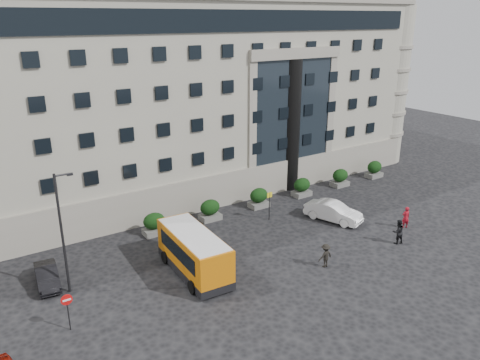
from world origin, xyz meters
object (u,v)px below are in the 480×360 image
object	(u,v)px
hedge_a	(154,224)
pedestrian_c	(325,255)
hedge_d	(302,187)
minibus	(194,251)
bus_stop_sign	(269,201)
no_entry_sign	(67,305)
red_truck	(34,215)
hedge_f	(374,169)
pedestrian_a	(406,217)
hedge_e	(340,178)
pedestrian_b	(398,232)
parked_car_b	(47,276)
white_taxi	(333,212)
street_lamp	(63,230)
hedge_c	(259,198)
hedge_b	(210,210)

from	to	relation	value
hedge_a	pedestrian_c	bearing A→B (deg)	-55.43
hedge_d	minibus	size ratio (longest dim) A/B	0.25
bus_stop_sign	hedge_a	bearing A→B (deg)	163.58
no_entry_sign	pedestrian_c	xyz separation A→B (m)	(16.91, -2.65, -0.78)
red_truck	pedestrian_c	bearing A→B (deg)	-39.39
hedge_d	hedge_f	distance (m)	10.40
red_truck	pedestrian_a	distance (m)	30.69
hedge_e	minibus	size ratio (longest dim) A/B	0.25
hedge_e	pedestrian_b	world-z (taller)	pedestrian_b
hedge_d	no_entry_sign	size ratio (longest dim) A/B	0.79
pedestrian_b	pedestrian_c	world-z (taller)	pedestrian_b
hedge_a	no_entry_sign	bearing A→B (deg)	-135.52
hedge_a	parked_car_b	bearing A→B (deg)	-160.60
white_taxi	no_entry_sign	bearing A→B (deg)	167.49
hedge_a	bus_stop_sign	bearing A→B (deg)	-16.42
hedge_f	street_lamp	distance (m)	34.45
hedge_c	bus_stop_sign	distance (m)	3.05
red_truck	pedestrian_c	distance (m)	23.60
hedge_c	hedge_d	distance (m)	5.20
no_entry_sign	white_taxi	xyz separation A→B (m)	(23.00, 2.84, -0.83)
street_lamp	pedestrian_c	distance (m)	17.56
pedestrian_a	pedestrian_b	size ratio (longest dim) A/B	0.95
hedge_a	hedge_b	xyz separation A→B (m)	(5.20, 0.00, 0.00)
pedestrian_b	hedge_c	bearing A→B (deg)	-53.42
hedge_b	parked_car_b	xyz separation A→B (m)	(-14.18, -3.16, -0.29)
no_entry_sign	pedestrian_c	bearing A→B (deg)	-8.89
hedge_d	bus_stop_sign	bearing A→B (deg)	-155.34
hedge_d	bus_stop_sign	world-z (taller)	bus_stop_sign
hedge_f	pedestrian_a	bearing A→B (deg)	-127.58
red_truck	parked_car_b	world-z (taller)	red_truck
pedestrian_a	hedge_f	bearing A→B (deg)	-109.46
hedge_e	no_entry_sign	distance (m)	31.09
minibus	red_truck	world-z (taller)	minibus
hedge_b	bus_stop_sign	xyz separation A→B (m)	(4.30, -2.80, 0.80)
hedge_c	hedge_f	bearing A→B (deg)	0.00
hedge_a	hedge_c	distance (m)	10.40
hedge_a	pedestrian_a	xyz separation A→B (m)	(18.00, -10.39, 0.00)
hedge_e	parked_car_b	world-z (taller)	hedge_e
no_entry_sign	minibus	size ratio (longest dim) A/B	0.32
hedge_c	pedestrian_a	world-z (taller)	pedestrian_a
hedge_f	pedestrian_a	size ratio (longest dim) A/B	0.99
hedge_a	red_truck	bearing A→B (deg)	142.98
street_lamp	no_entry_sign	size ratio (longest dim) A/B	3.45
street_lamp	bus_stop_sign	xyz separation A→B (m)	(17.44, 2.00, -2.64)
street_lamp	pedestrian_a	world-z (taller)	street_lamp
minibus	pedestrian_c	world-z (taller)	minibus
hedge_d	minibus	world-z (taller)	minibus
hedge_f	hedge_d	bearing A→B (deg)	180.00
hedge_d	hedge_b	bearing A→B (deg)	180.00
hedge_e	white_taxi	distance (m)	9.07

